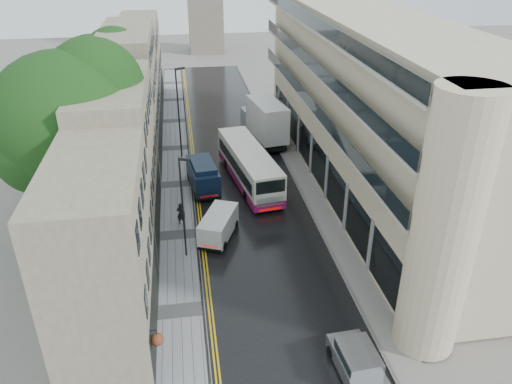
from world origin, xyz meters
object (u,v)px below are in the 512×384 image
object	(u,v)px
tree_far	(99,101)
lamp_post_far	(179,114)
cream_bus	(246,184)
lamp_post_near	(183,209)
tree_near	(70,149)
white_lorry	(260,128)
white_van	(200,235)
pedestrian	(181,214)
navy_van	(195,185)

from	to	relation	value
tree_far	lamp_post_far	size ratio (longest dim) A/B	1.44
tree_far	cream_bus	world-z (taller)	tree_far
lamp_post_far	lamp_post_near	bearing A→B (deg)	-114.10
tree_near	tree_far	xyz separation A→B (m)	(0.30, 13.00, -0.72)
white_lorry	tree_near	bearing A→B (deg)	-146.02
white_van	lamp_post_far	distance (m)	16.35
white_van	lamp_post_near	xyz separation A→B (m)	(-1.06, -1.04, 2.75)
pedestrian	lamp_post_far	bearing A→B (deg)	-74.90
white_lorry	white_van	world-z (taller)	white_lorry
lamp_post_near	cream_bus	bearing A→B (deg)	75.96
tree_far	navy_van	distance (m)	12.54
white_lorry	lamp_post_near	size ratio (longest dim) A/B	1.19
white_lorry	lamp_post_near	world-z (taller)	lamp_post_near
tree_near	white_lorry	xyz separation A→B (m)	(15.11, 14.29, -4.66)
cream_bus	white_lorry	distance (m)	11.11
white_lorry	lamp_post_near	xyz separation A→B (m)	(-7.96, -17.79, 1.45)
cream_bus	lamp_post_near	world-z (taller)	lamp_post_near
navy_van	cream_bus	bearing A→B (deg)	-20.87
cream_bus	navy_van	xyz separation A→B (m)	(-4.05, 1.00, -0.25)
white_lorry	lamp_post_far	size ratio (longest dim) A/B	1.00
tree_near	cream_bus	bearing A→B (deg)	16.24
tree_near	lamp_post_far	distance (m)	15.52
white_lorry	navy_van	xyz separation A→B (m)	(-6.91, -9.72, -0.93)
tree_far	lamp_post_near	world-z (taller)	tree_far
white_lorry	navy_van	size ratio (longest dim) A/B	1.64
white_van	lamp_post_near	bearing A→B (deg)	-112.79
tree_far	white_lorry	bearing A→B (deg)	4.98
cream_bus	pedestrian	xyz separation A→B (m)	(-5.33, -2.92, -0.59)
pedestrian	lamp_post_near	distance (m)	4.97
white_van	navy_van	xyz separation A→B (m)	(0.00, 7.03, 0.38)
tree_far	lamp_post_near	bearing A→B (deg)	-67.48
tree_near	lamp_post_far	world-z (taller)	tree_near
tree_far	white_van	bearing A→B (deg)	-62.93
white_van	tree_near	bearing A→B (deg)	-173.93
white_lorry	lamp_post_far	distance (m)	8.20
white_van	pedestrian	distance (m)	3.37
navy_van	pedestrian	world-z (taller)	navy_van
white_van	navy_van	bearing A→B (deg)	112.76
white_van	white_lorry	bearing A→B (deg)	90.36
white_lorry	tree_far	bearing A→B (deg)	175.55
white_lorry	navy_van	world-z (taller)	white_lorry
tree_far	pedestrian	distance (m)	14.95
white_lorry	lamp_post_far	xyz separation A→B (m)	(-7.87, -0.80, 2.15)
lamp_post_near	tree_far	bearing A→B (deg)	134.36
tree_near	lamp_post_near	distance (m)	8.58
tree_near	navy_van	size ratio (longest dim) A/B	2.65
pedestrian	lamp_post_near	size ratio (longest dim) A/B	0.25
pedestrian	lamp_post_near	xyz separation A→B (m)	(0.22, -4.15, 2.72)
white_van	lamp_post_far	world-z (taller)	lamp_post_far
cream_bus	lamp_post_near	xyz separation A→B (m)	(-5.11, -7.07, 2.13)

